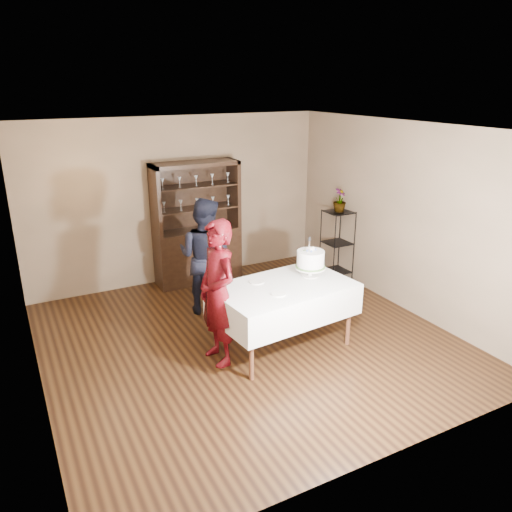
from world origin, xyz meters
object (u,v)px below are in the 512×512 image
at_px(china_hutch, 197,243).
at_px(plant_etagere, 337,243).
at_px(woman, 218,293).
at_px(cake_table, 283,300).
at_px(man, 205,256).
at_px(potted_plant, 340,200).
at_px(cake, 310,260).

relative_size(china_hutch, plant_etagere, 1.67).
relative_size(china_hutch, woman, 1.14).
bearing_deg(cake_table, man, 107.40).
bearing_deg(man, potted_plant, -127.34).
relative_size(man, cake, 3.17).
xyz_separation_m(china_hutch, cake, (0.57, -2.51, 0.39)).
distance_m(cake_table, man, 1.51).
distance_m(china_hutch, plant_etagere, 2.33).
distance_m(cake_table, woman, 0.87).
xyz_separation_m(plant_etagere, cake_table, (-1.97, -1.56, -0.00)).
relative_size(cake, potted_plant, 1.41).
xyz_separation_m(woman, man, (0.39, 1.35, -0.03)).
xyz_separation_m(cake, potted_plant, (1.51, 1.44, 0.32)).
distance_m(cake_table, cake, 0.62).
bearing_deg(cake, plant_etagere, 43.82).
xyz_separation_m(china_hutch, potted_plant, (2.08, -1.06, 0.71)).
xyz_separation_m(woman, potted_plant, (2.81, 1.47, 0.50)).
relative_size(china_hutch, cake_table, 1.12).
relative_size(man, potted_plant, 4.45).
bearing_deg(woman, plant_etagere, 112.73).
bearing_deg(plant_etagere, china_hutch, 153.17).
bearing_deg(plant_etagere, cake_table, -141.66).
height_order(cake_table, cake, cake).
relative_size(woman, potted_plant, 4.62).
distance_m(cake, potted_plant, 2.11).
relative_size(china_hutch, potted_plant, 5.26).
height_order(plant_etagere, woman, woman).
distance_m(plant_etagere, woman, 3.18).
distance_m(china_hutch, man, 1.24).
bearing_deg(woman, cake_table, 79.42).
distance_m(plant_etagere, cake, 2.14).
distance_m(plant_etagere, man, 2.43).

